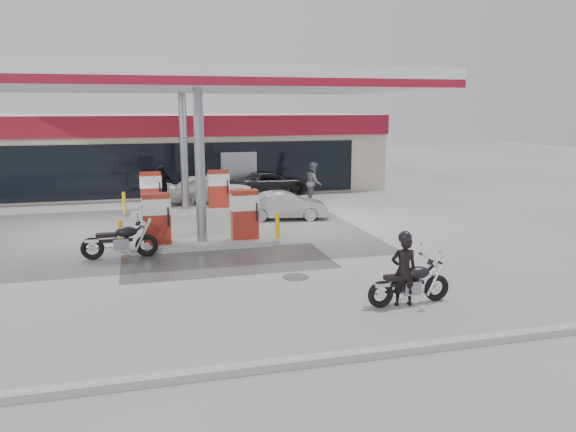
% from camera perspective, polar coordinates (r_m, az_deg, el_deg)
% --- Properties ---
extents(ground, '(90.00, 90.00, 0.00)m').
position_cam_1_polar(ground, '(16.40, -7.90, -4.71)').
color(ground, gray).
rests_on(ground, ground).
extents(wet_patch, '(6.00, 3.00, 0.00)m').
position_cam_1_polar(wet_patch, '(16.47, -6.17, -4.60)').
color(wet_patch, '#4C4C4F').
rests_on(wet_patch, ground).
extents(drain_cover, '(0.70, 0.70, 0.01)m').
position_cam_1_polar(drain_cover, '(14.90, 0.80, -6.21)').
color(drain_cover, '#38383A').
rests_on(drain_cover, ground).
extents(kerb, '(28.00, 0.25, 0.15)m').
position_cam_1_polar(kerb, '(9.89, -2.53, -15.05)').
color(kerb, gray).
rests_on(kerb, ground).
extents(store_building, '(22.00, 8.22, 4.00)m').
position_cam_1_polar(store_building, '(31.77, -11.68, 6.46)').
color(store_building, beige).
rests_on(store_building, ground).
extents(canopy, '(16.00, 10.02, 5.51)m').
position_cam_1_polar(canopy, '(20.78, -10.10, 13.22)').
color(canopy, silver).
rests_on(canopy, ground).
extents(pump_island_near, '(5.14, 1.30, 1.78)m').
position_cam_1_polar(pump_island_near, '(18.17, -8.76, -0.88)').
color(pump_island_near, '#9E9E99').
rests_on(pump_island_near, ground).
extents(pump_island_far, '(5.14, 1.30, 1.78)m').
position_cam_1_polar(pump_island_far, '(24.04, -10.38, 1.98)').
color(pump_island_far, '#9E9E99').
rests_on(pump_island_far, ground).
extents(main_motorcycle, '(2.06, 0.79, 1.06)m').
position_cam_1_polar(main_motorcycle, '(13.11, 12.35, -6.78)').
color(main_motorcycle, black).
rests_on(main_motorcycle, ground).
extents(biker_main, '(0.64, 0.47, 1.62)m').
position_cam_1_polar(biker_main, '(12.91, 11.67, -5.44)').
color(biker_main, black).
rests_on(biker_main, ground).
extents(parked_motorcycle, '(2.22, 0.85, 1.14)m').
position_cam_1_polar(parked_motorcycle, '(17.34, -16.61, -2.48)').
color(parked_motorcycle, black).
rests_on(parked_motorcycle, ground).
extents(sedan_white, '(4.03, 1.63, 1.37)m').
position_cam_1_polar(sedan_white, '(26.34, -7.93, 2.79)').
color(sedan_white, white).
rests_on(sedan_white, ground).
extents(attendant, '(1.01, 1.13, 1.92)m').
position_cam_1_polar(attendant, '(26.14, 2.64, 3.43)').
color(attendant, slate).
rests_on(attendant, ground).
extents(hatchback_silver, '(3.48, 1.70, 1.10)m').
position_cam_1_polar(hatchback_silver, '(22.35, -0.31, 1.07)').
color(hatchback_silver, '#9A9CA1').
rests_on(hatchback_silver, ground).
extents(parked_car_right, '(4.62, 2.67, 1.21)m').
position_cam_1_polar(parked_car_right, '(28.67, -2.06, 3.39)').
color(parked_car_right, black).
rests_on(parked_car_right, ground).
extents(biker_walking, '(0.99, 0.44, 1.66)m').
position_cam_1_polar(biker_walking, '(27.73, -12.76, 3.33)').
color(biker_walking, black).
rests_on(biker_walking, ground).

